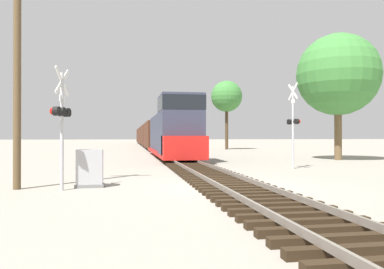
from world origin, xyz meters
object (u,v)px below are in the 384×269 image
object	(u,v)px
crossing_signal_near	(61,117)
tree_mid_background	(227,97)
freight_train	(150,135)
relay_cabinet	(90,169)
utility_pole	(17,47)
tree_far_right	(338,75)
crossing_signal_far	(293,122)

from	to	relation	value
crossing_signal_near	tree_mid_background	world-z (taller)	tree_mid_background
freight_train	crossing_signal_near	bearing A→B (deg)	-96.52
crossing_signal_near	relay_cabinet	world-z (taller)	crossing_signal_near
crossing_signal_near	utility_pole	distance (m)	2.85
crossing_signal_near	tree_mid_background	size ratio (longest dim) A/B	0.43
relay_cabinet	tree_mid_background	size ratio (longest dim) A/B	0.14
relay_cabinet	tree_far_right	distance (m)	21.85
utility_pole	tree_mid_background	size ratio (longest dim) A/B	0.99
relay_cabinet	tree_mid_background	distance (m)	39.28
utility_pole	crossing_signal_far	bearing A→B (deg)	25.35
tree_mid_background	freight_train	bearing A→B (deg)	125.73
crossing_signal_far	utility_pole	xyz separation A→B (m)	(-12.70, -6.02, 2.23)
freight_train	relay_cabinet	distance (m)	49.61
crossing_signal_near	crossing_signal_far	xyz separation A→B (m)	(11.19, 6.52, 0.13)
freight_train	crossing_signal_near	size ratio (longest dim) A/B	20.40
utility_pole	tree_far_right	distance (m)	23.14
relay_cabinet	tree_far_right	size ratio (longest dim) A/B	0.14
freight_train	crossing_signal_far	distance (m)	43.81
freight_train	tree_mid_background	world-z (taller)	tree_mid_background
crossing_signal_near	relay_cabinet	size ratio (longest dim) A/B	3.06
crossing_signal_far	utility_pole	distance (m)	14.23
crossing_signal_far	utility_pole	world-z (taller)	utility_pole
crossing_signal_far	tree_far_right	size ratio (longest dim) A/B	0.50
crossing_signal_far	tree_mid_background	distance (m)	30.64
utility_pole	tree_mid_background	world-z (taller)	tree_mid_background
crossing_signal_far	relay_cabinet	size ratio (longest dim) A/B	3.57
crossing_signal_near	tree_far_right	size ratio (longest dim) A/B	0.43
crossing_signal_far	relay_cabinet	xyz separation A→B (m)	(-10.33, -5.90, -1.91)
tree_far_right	crossing_signal_near	bearing A→B (deg)	-143.71
relay_cabinet	crossing_signal_far	bearing A→B (deg)	29.74
crossing_signal_far	tree_far_right	bearing A→B (deg)	-53.05
relay_cabinet	utility_pole	size ratio (longest dim) A/B	0.14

